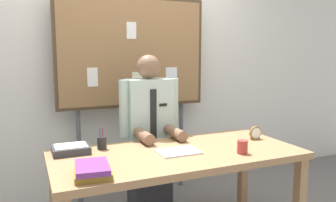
{
  "coord_description": "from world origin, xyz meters",
  "views": [
    {
      "loc": [
        -1.0,
        -2.14,
        1.46
      ],
      "look_at": [
        0.0,
        0.18,
        1.1
      ],
      "focal_mm": 35.67,
      "sensor_mm": 36.0,
      "label": 1
    }
  ],
  "objects_px": {
    "person": "(150,142)",
    "open_notebook": "(178,152)",
    "desk_clock": "(255,133)",
    "book_stack": "(93,170)",
    "paper_tray": "(71,149)",
    "bulletin_board": "(133,55)",
    "pen_holder": "(102,143)",
    "desk": "(178,163)",
    "coffee_mug": "(242,147)"
  },
  "relations": [
    {
      "from": "person",
      "to": "open_notebook",
      "type": "bearing_deg",
      "value": -90.65
    },
    {
      "from": "person",
      "to": "paper_tray",
      "type": "distance_m",
      "value": 0.8
    },
    {
      "from": "desk_clock",
      "to": "coffee_mug",
      "type": "bearing_deg",
      "value": -139.59
    },
    {
      "from": "person",
      "to": "open_notebook",
      "type": "height_order",
      "value": "person"
    },
    {
      "from": "desk",
      "to": "desk_clock",
      "type": "distance_m",
      "value": 0.76
    },
    {
      "from": "coffee_mug",
      "to": "pen_holder",
      "type": "xyz_separation_m",
      "value": [
        -0.9,
        0.51,
        0.0
      ]
    },
    {
      "from": "bulletin_board",
      "to": "pen_holder",
      "type": "height_order",
      "value": "bulletin_board"
    },
    {
      "from": "desk",
      "to": "paper_tray",
      "type": "height_order",
      "value": "paper_tray"
    },
    {
      "from": "bulletin_board",
      "to": "book_stack",
      "type": "bearing_deg",
      "value": -117.09
    },
    {
      "from": "book_stack",
      "to": "pen_holder",
      "type": "bearing_deg",
      "value": 72.21
    },
    {
      "from": "desk_clock",
      "to": "pen_holder",
      "type": "bearing_deg",
      "value": 170.0
    },
    {
      "from": "open_notebook",
      "to": "paper_tray",
      "type": "distance_m",
      "value": 0.77
    },
    {
      "from": "desk_clock",
      "to": "open_notebook",
      "type": "bearing_deg",
      "value": -173.57
    },
    {
      "from": "open_notebook",
      "to": "paper_tray",
      "type": "xyz_separation_m",
      "value": [
        -0.72,
        0.29,
        0.02
      ]
    },
    {
      "from": "bulletin_board",
      "to": "open_notebook",
      "type": "bearing_deg",
      "value": -90.38
    },
    {
      "from": "coffee_mug",
      "to": "pen_holder",
      "type": "height_order",
      "value": "pen_holder"
    },
    {
      "from": "paper_tray",
      "to": "desk",
      "type": "bearing_deg",
      "value": -20.64
    },
    {
      "from": "book_stack",
      "to": "coffee_mug",
      "type": "height_order",
      "value": "coffee_mug"
    },
    {
      "from": "person",
      "to": "book_stack",
      "type": "bearing_deg",
      "value": -128.09
    },
    {
      "from": "desk",
      "to": "pen_holder",
      "type": "height_order",
      "value": "pen_holder"
    },
    {
      "from": "person",
      "to": "open_notebook",
      "type": "xyz_separation_m",
      "value": [
        -0.01,
        -0.62,
        0.08
      ]
    },
    {
      "from": "pen_holder",
      "to": "book_stack",
      "type": "bearing_deg",
      "value": -107.79
    },
    {
      "from": "book_stack",
      "to": "desk_clock",
      "type": "xyz_separation_m",
      "value": [
        1.41,
        0.31,
        0.01
      ]
    },
    {
      "from": "book_stack",
      "to": "paper_tray",
      "type": "bearing_deg",
      "value": 96.3
    },
    {
      "from": "paper_tray",
      "to": "desk_clock",
      "type": "bearing_deg",
      "value": -8.08
    },
    {
      "from": "coffee_mug",
      "to": "bulletin_board",
      "type": "bearing_deg",
      "value": 107.53
    },
    {
      "from": "desk_clock",
      "to": "book_stack",
      "type": "bearing_deg",
      "value": -167.55
    },
    {
      "from": "pen_holder",
      "to": "desk",
      "type": "bearing_deg",
      "value": -29.69
    },
    {
      "from": "coffee_mug",
      "to": "paper_tray",
      "type": "relative_size",
      "value": 0.37
    },
    {
      "from": "person",
      "to": "book_stack",
      "type": "relative_size",
      "value": 4.93
    },
    {
      "from": "paper_tray",
      "to": "person",
      "type": "bearing_deg",
      "value": 24.57
    },
    {
      "from": "bulletin_board",
      "to": "coffee_mug",
      "type": "distance_m",
      "value": 1.49
    },
    {
      "from": "bulletin_board",
      "to": "open_notebook",
      "type": "xyz_separation_m",
      "value": [
        -0.01,
        -1.08,
        -0.69
      ]
    },
    {
      "from": "desk_clock",
      "to": "coffee_mug",
      "type": "xyz_separation_m",
      "value": [
        -0.34,
        -0.29,
        -0.0
      ]
    },
    {
      "from": "paper_tray",
      "to": "open_notebook",
      "type": "bearing_deg",
      "value": -22.21
    },
    {
      "from": "open_notebook",
      "to": "person",
      "type": "bearing_deg",
      "value": 89.35
    },
    {
      "from": "book_stack",
      "to": "coffee_mug",
      "type": "distance_m",
      "value": 1.07
    },
    {
      "from": "bulletin_board",
      "to": "paper_tray",
      "type": "distance_m",
      "value": 1.26
    },
    {
      "from": "pen_holder",
      "to": "coffee_mug",
      "type": "bearing_deg",
      "value": -29.36
    },
    {
      "from": "desk",
      "to": "bulletin_board",
      "type": "relative_size",
      "value": 0.9
    },
    {
      "from": "desk_clock",
      "to": "coffee_mug",
      "type": "relative_size",
      "value": 1.14
    },
    {
      "from": "desk_clock",
      "to": "coffee_mug",
      "type": "height_order",
      "value": "desk_clock"
    },
    {
      "from": "book_stack",
      "to": "open_notebook",
      "type": "distance_m",
      "value": 0.7
    },
    {
      "from": "bulletin_board",
      "to": "paper_tray",
      "type": "xyz_separation_m",
      "value": [
        -0.72,
        -0.78,
        -0.67
      ]
    },
    {
      "from": "desk",
      "to": "book_stack",
      "type": "bearing_deg",
      "value": -159.69
    },
    {
      "from": "desk",
      "to": "bulletin_board",
      "type": "xyz_separation_m",
      "value": [
        0.0,
        1.06,
        0.78
      ]
    },
    {
      "from": "open_notebook",
      "to": "pen_holder",
      "type": "bearing_deg",
      "value": 148.23
    },
    {
      "from": "desk",
      "to": "person",
      "type": "bearing_deg",
      "value": 90.0
    },
    {
      "from": "bulletin_board",
      "to": "pen_holder",
      "type": "distance_m",
      "value": 1.13
    },
    {
      "from": "desk_clock",
      "to": "paper_tray",
      "type": "xyz_separation_m",
      "value": [
        -1.47,
        0.21,
        -0.02
      ]
    }
  ]
}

